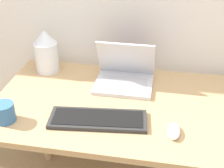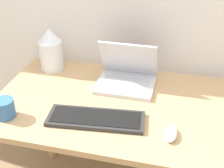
# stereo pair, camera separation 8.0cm
# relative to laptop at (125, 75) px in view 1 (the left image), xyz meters

# --- Properties ---
(desk) EXTENTS (1.28, 0.73, 0.76)m
(desk) POSITION_rel_laptop_xyz_m (0.03, -0.18, -0.14)
(desk) COLOR tan
(desk) RESTS_ON ground_plane
(laptop) EXTENTS (0.30, 0.25, 0.24)m
(laptop) POSITION_rel_laptop_xyz_m (0.00, 0.00, 0.00)
(laptop) COLOR silver
(laptop) RESTS_ON desk
(keyboard) EXTENTS (0.44, 0.20, 0.02)m
(keyboard) POSITION_rel_laptop_xyz_m (-0.07, -0.34, -0.04)
(keyboard) COLOR #2D2D2D
(keyboard) RESTS_ON desk
(mouse) EXTENTS (0.05, 0.11, 0.03)m
(mouse) POSITION_rel_laptop_xyz_m (0.26, -0.37, -0.04)
(mouse) COLOR white
(mouse) RESTS_ON desk
(vase) EXTENTS (0.13, 0.13, 0.24)m
(vase) POSITION_rel_laptop_xyz_m (-0.45, 0.07, 0.07)
(vase) COLOR white
(vase) RESTS_ON desk
(mug) EXTENTS (0.09, 0.09, 0.09)m
(mug) POSITION_rel_laptop_xyz_m (-0.47, -0.41, -0.01)
(mug) COLOR teal
(mug) RESTS_ON desk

